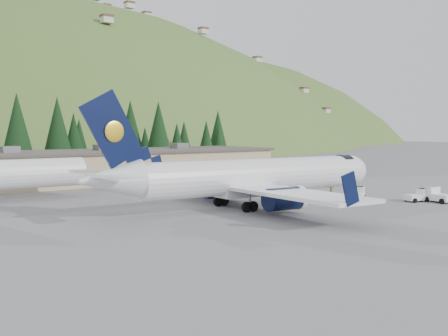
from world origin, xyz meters
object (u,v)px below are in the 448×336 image
(airliner, at_px, (250,178))
(terminal_building, at_px, (74,167))
(ramp_worker, at_px, (332,192))
(baggage_tug_a, at_px, (357,194))
(baggage_tug_c, at_px, (437,195))
(baggage_tug_b, at_px, (418,196))

(airliner, distance_m, terminal_building, 38.12)
(ramp_worker, bearing_deg, airliner, -32.17)
(baggage_tug_a, relative_size, terminal_building, 0.05)
(baggage_tug_c, relative_size, ramp_worker, 2.16)
(airliner, bearing_deg, baggage_tug_b, -19.22)
(airliner, relative_size, baggage_tug_c, 10.43)
(baggage_tug_c, xyz_separation_m, terminal_building, (-24.37, 48.21, 1.83))
(airliner, bearing_deg, baggage_tug_a, -9.00)
(baggage_tug_a, distance_m, terminal_building, 45.19)
(airliner, bearing_deg, baggage_tug_c, -22.07)
(baggage_tug_a, bearing_deg, baggage_tug_c, -76.57)
(baggage_tug_b, height_order, baggage_tug_c, baggage_tug_c)
(baggage_tug_b, bearing_deg, airliner, 168.44)
(airliner, relative_size, ramp_worker, 22.54)
(baggage_tug_c, xyz_separation_m, ramp_worker, (-6.87, 10.29, 0.03))
(airliner, xyz_separation_m, ramp_worker, (13.58, -0.00, -2.46))
(airliner, distance_m, baggage_tug_b, 21.20)
(terminal_building, bearing_deg, ramp_worker, -65.22)
(baggage_tug_a, height_order, terminal_building, terminal_building)
(airliner, relative_size, terminal_building, 0.52)
(airliner, height_order, baggage_tug_b, airliner)
(terminal_building, bearing_deg, baggage_tug_a, -66.35)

